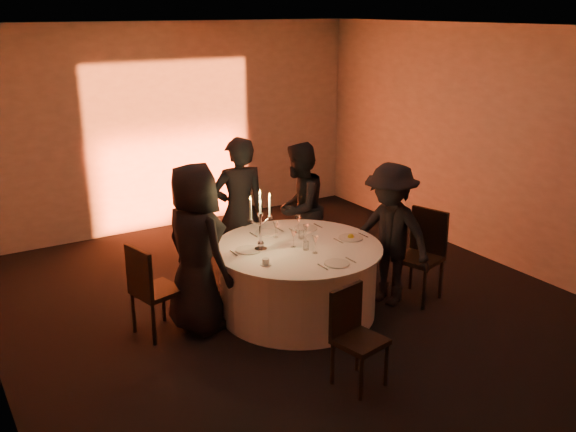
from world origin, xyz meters
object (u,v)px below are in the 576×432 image
chair_back_left (241,234)px  chair_left (150,286)px  chair_right (423,249)px  guest_back_right (299,208)px  guest_left (196,249)px  guest_right (390,235)px  chair_back_right (298,223)px  chair_front (354,331)px  banquet_table (298,279)px  candelabra (260,229)px  coffee_cup (266,262)px  guest_back_left (239,212)px

chair_back_left → chair_left: bearing=32.6°
chair_right → guest_back_right: (-0.77, 1.40, 0.24)m
guest_left → guest_right: (2.07, -0.54, -0.08)m
chair_back_right → chair_front: (-1.20, -2.80, 0.02)m
chair_left → guest_back_right: guest_back_right is taller
banquet_table → chair_front: 1.45m
candelabra → guest_right: bearing=-16.2°
chair_back_left → guest_back_right: 0.80m
banquet_table → chair_back_right: bearing=57.5°
guest_right → coffee_cup: 1.55m
chair_right → candelabra: 1.93m
banquet_table → guest_left: bearing=167.4°
chair_back_right → coffee_cup: size_ratio=7.71×
guest_back_right → guest_right: 1.35m
chair_back_left → candelabra: size_ratio=1.29×
guest_back_left → chair_right: bearing=145.8°
banquet_table → chair_back_left: 1.40m
guest_right → chair_back_right: bearing=167.0°
guest_back_left → chair_back_right: bearing=-153.2°
chair_right → candelabra: (-1.81, 0.51, 0.42)m
guest_left → coffee_cup: (0.52, -0.51, -0.08)m
chair_right → guest_back_left: 2.16m
chair_left → guest_back_right: 2.30m
guest_right → chair_right: bearing=59.2°
chair_front → guest_left: 1.85m
chair_right → chair_front: (-1.73, -1.01, -0.08)m
guest_back_left → candelabra: 0.98m
banquet_table → candelabra: (-0.40, 0.10, 0.62)m
chair_right → chair_front: chair_right is taller
banquet_table → chair_back_left: size_ratio=2.12×
chair_back_left → guest_left: size_ratio=0.48×
chair_left → candelabra: candelabra is taller
guest_back_left → coffee_cup: bearing=82.0°
guest_back_right → candelabra: size_ratio=2.48×
guest_right → candelabra: size_ratio=2.43×
coffee_cup → chair_back_left: bearing=70.6°
chair_back_right → guest_right: size_ratio=0.53×
banquet_table → chair_back_right: 1.65m
chair_front → guest_back_right: (0.96, 2.41, 0.32)m
chair_back_left → chair_back_right: (0.84, -0.01, -0.00)m
chair_front → guest_right: 1.75m
chair_back_right → candelabra: candelabra is taller
banquet_table → chair_back_left: bearing=88.3°
chair_back_right → guest_left: (-1.95, -1.15, 0.41)m
guest_left → guest_back_right: bearing=-78.8°
chair_back_right → chair_right: 1.88m
chair_right → coffee_cup: bearing=-112.0°
chair_front → chair_back_right: bearing=55.4°
chair_left → guest_back_left: 1.59m
chair_left → coffee_cup: size_ratio=8.79×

